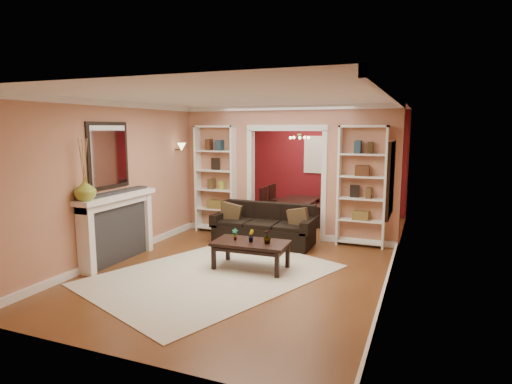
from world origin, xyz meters
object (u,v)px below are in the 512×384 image
at_px(bookshelf_right, 362,187).
at_px(fireplace, 119,228).
at_px(sofa, 264,225).
at_px(dining_table, 298,211).
at_px(bookshelf_left, 216,179).
at_px(coffee_table, 251,255).

xyz_separation_m(bookshelf_right, fireplace, (-3.64, -2.53, -0.57)).
relative_size(sofa, bookshelf_right, 0.86).
distance_m(fireplace, dining_table, 4.58).
height_order(sofa, bookshelf_left, bookshelf_left).
bearing_deg(sofa, coffee_table, -76.98).
bearing_deg(bookshelf_right, fireplace, -145.20).
relative_size(coffee_table, dining_table, 0.79).
height_order(fireplace, dining_table, fireplace).
bearing_deg(bookshelf_right, dining_table, 136.69).
xyz_separation_m(sofa, fireplace, (-1.88, -1.95, 0.19)).
bearing_deg(bookshelf_right, bookshelf_left, 180.00).
distance_m(bookshelf_right, fireplace, 4.47).
distance_m(coffee_table, fireplace, 2.30).
bearing_deg(bookshelf_left, fireplace, -102.05).
xyz_separation_m(fireplace, dining_table, (1.93, 4.14, -0.32)).
xyz_separation_m(bookshelf_left, dining_table, (1.39, 1.61, -0.89)).
distance_m(sofa, dining_table, 2.19).
xyz_separation_m(coffee_table, dining_table, (-0.28, 3.67, 0.04)).
distance_m(sofa, fireplace, 2.71).
height_order(sofa, bookshelf_right, bookshelf_right).
distance_m(bookshelf_left, bookshelf_right, 3.10).
relative_size(bookshelf_left, bookshelf_right, 1.00).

